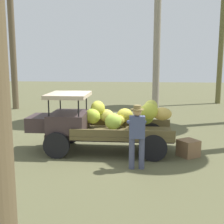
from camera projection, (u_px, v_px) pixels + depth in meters
ground_plane at (103, 150)px, 9.59m from camera, size 60.00×60.00×0.00m
truck at (98, 122)px, 9.37m from camera, size 4.50×1.86×1.83m
farmer at (137, 133)px, 7.79m from camera, size 0.53×0.47×1.70m
wooden_crate at (188, 148)px, 8.93m from camera, size 0.72×0.73×0.50m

